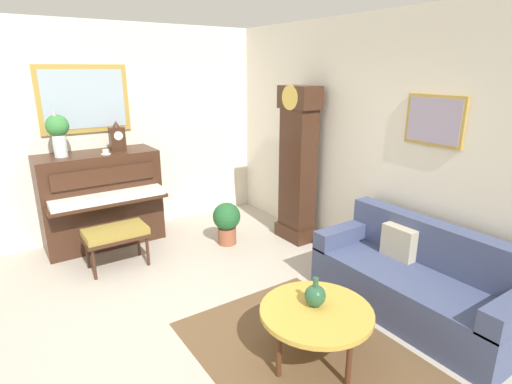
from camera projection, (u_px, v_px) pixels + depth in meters
ground_plane at (183, 328)px, 3.70m from camera, size 6.40×6.00×0.10m
wall_left at (95, 133)px, 5.32m from camera, size 0.13×4.90×2.80m
wall_back at (374, 144)px, 4.54m from camera, size 5.30×0.13×2.80m
area_rug at (308, 357)px, 3.25m from camera, size 2.10×1.50×0.01m
piano at (101, 199)px, 5.21m from camera, size 0.87×1.44×1.21m
piano_bench at (116, 234)px, 4.62m from camera, size 0.42×0.70×0.48m
grandfather_clock at (298, 169)px, 5.27m from camera, size 0.52×0.34×2.03m
couch at (417, 281)px, 3.79m from camera, size 1.90×0.80×0.84m
coffee_table at (316, 313)px, 3.13m from camera, size 0.88×0.88×0.44m
mantel_clock at (117, 137)px, 5.13m from camera, size 0.13×0.18×0.38m
flower_vase at (58, 131)px, 4.73m from camera, size 0.26×0.26×0.58m
teacup at (106, 152)px, 4.96m from camera, size 0.12×0.12×0.06m
green_jug at (315, 295)px, 3.16m from camera, size 0.17×0.17×0.24m
potted_plant at (227, 221)px, 5.27m from camera, size 0.36×0.36×0.56m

